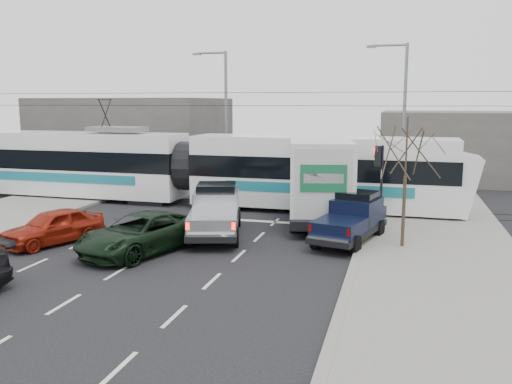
% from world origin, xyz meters
% --- Properties ---
extents(ground, '(120.00, 120.00, 0.00)m').
position_xyz_m(ground, '(0.00, 0.00, 0.00)').
color(ground, black).
rests_on(ground, ground).
extents(sidewalk_right, '(6.00, 60.00, 0.15)m').
position_xyz_m(sidewalk_right, '(9.00, 0.00, 0.07)').
color(sidewalk_right, gray).
rests_on(sidewalk_right, ground).
extents(rails, '(60.00, 1.60, 0.03)m').
position_xyz_m(rails, '(0.00, 10.00, 0.01)').
color(rails, '#33302D').
rests_on(rails, ground).
extents(building_left, '(14.00, 10.00, 6.00)m').
position_xyz_m(building_left, '(-14.00, 22.00, 3.00)').
color(building_left, '#64605B').
rests_on(building_left, ground).
extents(building_right, '(12.00, 10.00, 5.00)m').
position_xyz_m(building_right, '(12.00, 24.00, 2.50)').
color(building_right, '#64605B').
rests_on(building_right, ground).
extents(bare_tree, '(2.40, 2.40, 5.00)m').
position_xyz_m(bare_tree, '(7.60, 2.50, 3.79)').
color(bare_tree, '#47382B').
rests_on(bare_tree, ground).
extents(traffic_signal, '(0.44, 0.44, 3.60)m').
position_xyz_m(traffic_signal, '(6.47, 6.50, 2.74)').
color(traffic_signal, black).
rests_on(traffic_signal, ground).
extents(street_lamp_near, '(2.38, 0.25, 9.00)m').
position_xyz_m(street_lamp_near, '(7.31, 14.00, 5.11)').
color(street_lamp_near, slate).
rests_on(street_lamp_near, ground).
extents(street_lamp_far, '(2.38, 0.25, 9.00)m').
position_xyz_m(street_lamp_far, '(-4.19, 16.00, 5.11)').
color(street_lamp_far, slate).
rests_on(street_lamp_far, ground).
extents(catenary, '(60.00, 0.20, 7.00)m').
position_xyz_m(catenary, '(0.00, 10.00, 3.88)').
color(catenary, black).
rests_on(catenary, ground).
extents(tram, '(28.59, 3.42, 5.83)m').
position_xyz_m(tram, '(-4.08, 9.41, 2.07)').
color(tram, white).
rests_on(tram, ground).
extents(silver_pickup, '(3.44, 6.10, 2.10)m').
position_xyz_m(silver_pickup, '(-0.28, 3.07, 1.05)').
color(silver_pickup, black).
rests_on(silver_pickup, ground).
extents(box_truck, '(4.25, 8.37, 3.99)m').
position_xyz_m(box_truck, '(3.69, 6.66, 1.97)').
color(box_truck, black).
rests_on(box_truck, ground).
extents(navy_pickup, '(2.88, 5.04, 2.01)m').
position_xyz_m(navy_pickup, '(5.58, 3.24, 0.99)').
color(navy_pickup, black).
rests_on(navy_pickup, ground).
extents(green_car, '(4.09, 5.88, 1.49)m').
position_xyz_m(green_car, '(-2.04, -0.46, 0.75)').
color(green_car, black).
rests_on(green_car, ground).
extents(red_car, '(3.16, 4.48, 1.42)m').
position_xyz_m(red_car, '(-6.11, -0.20, 0.71)').
color(red_car, maroon).
rests_on(red_car, ground).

